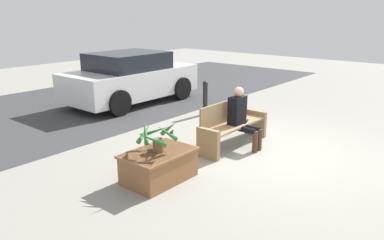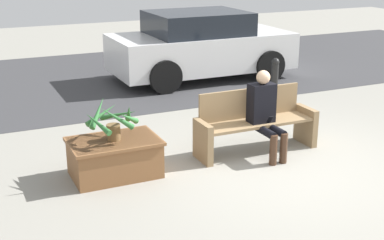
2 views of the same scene
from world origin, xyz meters
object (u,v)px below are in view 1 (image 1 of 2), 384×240
potted_plant (158,136)px  parked_car (131,78)px  person_seated (241,115)px  bollard_post (205,97)px  planter_box (159,165)px  bench (232,125)px

potted_plant → parked_car: parked_car is taller
person_seated → parked_car: bearing=75.6°
person_seated → parked_car: (1.17, 4.54, 0.08)m
person_seated → potted_plant: (-2.12, 0.18, 0.09)m
potted_plant → bollard_post: potted_plant is taller
potted_plant → parked_car: 5.46m
planter_box → potted_plant: potted_plant is taller
bench → planter_box: 2.10m
planter_box → potted_plant: 0.49m
bench → bollard_post: 2.39m
potted_plant → bollard_post: (3.61, 1.85, -0.28)m
bench → planter_box: bearing=-179.4°
parked_car → potted_plant: bearing=-127.0°
planter_box → parked_car: (3.29, 4.37, 0.47)m
person_seated → potted_plant: 2.13m
bench → planter_box: size_ratio=1.58×
person_seated → bollard_post: (1.49, 2.04, -0.19)m
person_seated → planter_box: 2.17m
person_seated → bollard_post: bearing=53.8°
potted_plant → bollard_post: bearing=27.2°
bench → bollard_post: bearing=50.3°
person_seated → bollard_post: 2.53m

